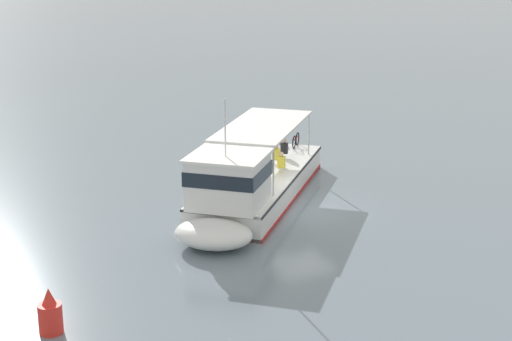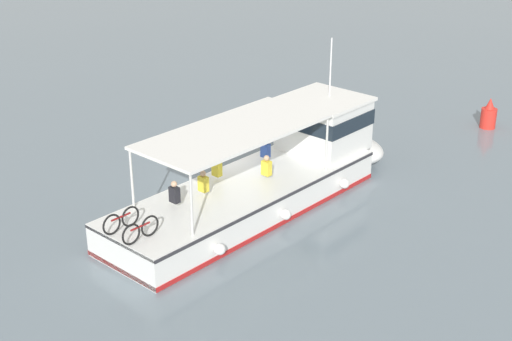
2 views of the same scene
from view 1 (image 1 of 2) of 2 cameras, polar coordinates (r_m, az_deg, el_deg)
The scene contains 3 objects.
ground_plane at distance 32.85m, azimuth 3.36°, elevation -2.94°, with size 400.00×400.00×0.00m, color slate.
ferry_main at distance 32.70m, azimuth -0.50°, elevation -1.13°, with size 10.77×11.54×5.32m.
channel_buoy at distance 23.53m, azimuth -14.84°, elevation -10.18°, with size 0.70×0.70×1.40m.
Camera 1 is at (15.05, 27.09, 10.90)m, focal length 54.61 mm.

